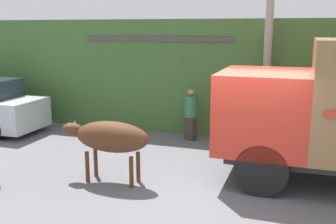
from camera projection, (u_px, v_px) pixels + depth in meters
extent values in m
plane|color=slate|center=(240.00, 187.00, 8.32)|extent=(60.00, 60.00, 0.00)
cube|color=#426B33|center=(270.00, 70.00, 14.23)|extent=(32.00, 6.20, 3.56)
cube|color=#C6B793|center=(170.00, 82.00, 13.67)|extent=(4.53, 2.40, 2.88)
cube|color=#4C4742|center=(170.00, 38.00, 13.35)|extent=(4.83, 2.70, 0.16)
cube|color=red|center=(264.00, 110.00, 8.56)|extent=(1.88, 2.26, 1.68)
cube|color=#232D38|center=(221.00, 94.00, 8.80)|extent=(0.04, 1.92, 0.59)
cylinder|color=black|center=(262.00, 168.00, 7.93)|extent=(1.07, 0.50, 1.07)
ellipsoid|color=#512D19|center=(112.00, 137.00, 8.40)|extent=(1.68, 0.67, 0.67)
ellipsoid|color=#512D19|center=(72.00, 129.00, 8.69)|extent=(0.50, 0.29, 0.29)
cone|color=#B7AD93|center=(69.00, 124.00, 8.55)|extent=(0.06, 0.06, 0.11)
cone|color=#B7AD93|center=(75.00, 122.00, 8.76)|extent=(0.06, 0.06, 0.11)
cylinder|color=#512D19|center=(87.00, 167.00, 8.54)|extent=(0.09, 0.09, 0.68)
cylinder|color=#512D19|center=(96.00, 161.00, 8.88)|extent=(0.09, 0.09, 0.68)
cylinder|color=#512D19|center=(131.00, 172.00, 8.21)|extent=(0.09, 0.09, 0.68)
cylinder|color=#512D19|center=(138.00, 167.00, 8.55)|extent=(0.09, 0.09, 0.68)
cube|color=#38332D|center=(191.00, 128.00, 11.75)|extent=(0.38, 0.33, 0.71)
cylinder|color=#33724C|center=(191.00, 106.00, 11.61)|extent=(0.51, 0.51, 0.62)
sphere|color=#A87A56|center=(191.00, 92.00, 11.52)|extent=(0.21, 0.21, 0.21)
cylinder|color=#9E998E|center=(269.00, 26.00, 10.71)|extent=(0.22, 0.22, 6.71)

